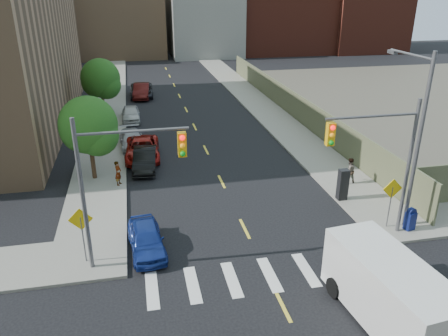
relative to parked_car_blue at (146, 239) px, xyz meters
name	(u,v)px	position (x,y,z in m)	size (l,w,h in m)	color
sidewalk_nw	(110,92)	(-2.68, 34.50, -0.59)	(3.50, 73.00, 0.15)	gray
sidewalk_ne	(238,86)	(12.82, 34.50, -0.59)	(3.50, 73.00, 0.15)	gray
fence_north	(290,102)	(14.67, 21.00, 0.59)	(0.12, 44.00, 2.50)	#5C6345
gravel_lot	(442,100)	(33.07, 23.00, -0.63)	(36.00, 42.00, 0.06)	#595447
bg_bldg_west	(23,22)	(-16.93, 63.00, 5.34)	(14.00, 18.00, 12.00)	#592319
bg_bldg_midwest	(122,11)	(-0.93, 65.00, 6.84)	(14.00, 16.00, 15.00)	#8C6B4C
bg_bldg_center	(203,25)	(13.07, 63.00, 4.34)	(12.00, 16.00, 10.00)	gray
bg_bldg_east	(275,6)	(27.07, 65.00, 7.34)	(18.00, 18.00, 16.00)	#592319
bg_bldg_fareast	(359,0)	(43.07, 63.00, 8.34)	(14.00, 16.00, 18.00)	#592319
signal_nw	(118,173)	(-0.92, -1.00, 3.87)	(4.59, 0.30, 7.00)	#59595E
signal_ne	(382,152)	(11.05, -1.00, 3.87)	(4.59, 0.30, 7.00)	#59595E
streetlight_ne	(416,129)	(13.27, -0.10, 4.56)	(0.25, 3.70, 9.00)	#59595E
warn_sign_nw	(81,225)	(-2.73, -0.50, 1.33)	(1.06, 0.06, 2.83)	#59595E
warn_sign_ne	(392,194)	(12.27, -0.50, 1.33)	(1.06, 0.06, 2.83)	#59595E
warn_sign_midwest	(98,132)	(-2.73, 13.00, 1.33)	(1.06, 0.06, 2.83)	#59595E
tree_west_near	(89,128)	(-2.94, 9.05, 2.82)	(3.66, 3.64, 5.52)	#332114
tree_west_far	(101,81)	(-2.94, 24.05, 2.82)	(3.66, 3.64, 5.52)	#332114
parked_car_blue	(146,239)	(0.00, 0.00, 0.00)	(1.56, 3.89, 1.32)	navy
parked_car_black	(145,159)	(0.37, 10.19, 0.04)	(1.50, 4.29, 1.41)	black
parked_car_red	(142,149)	(0.27, 12.20, 0.06)	(2.40, 5.20, 1.44)	maroon
parked_car_silver	(132,140)	(-0.43, 14.63, -0.02)	(1.81, 4.45, 1.29)	#A5A6AC
parked_car_white	(131,114)	(-0.43, 22.03, 0.03)	(1.64, 4.07, 1.39)	#BCBCBC
parked_car_maroon	(142,91)	(0.87, 30.97, 0.13)	(1.68, 4.81, 1.59)	#420F0D
parked_car_grey	(141,90)	(0.87, 31.59, 0.08)	(2.47, 5.35, 1.49)	black
cargo_van	(387,288)	(8.53, -6.45, 0.72)	(2.87, 5.94, 2.63)	silver
mailbox	(410,219)	(13.22, -1.00, 0.08)	(0.58, 0.50, 1.22)	#0E1854
payphone	(343,185)	(11.37, 2.88, 0.41)	(0.55, 0.45, 1.85)	black
pedestrian_west	(118,173)	(-1.37, 7.61, 0.26)	(0.57, 0.37, 1.55)	gray
pedestrian_east	(349,171)	(12.81, 4.91, 0.32)	(0.80, 0.63, 1.65)	gray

